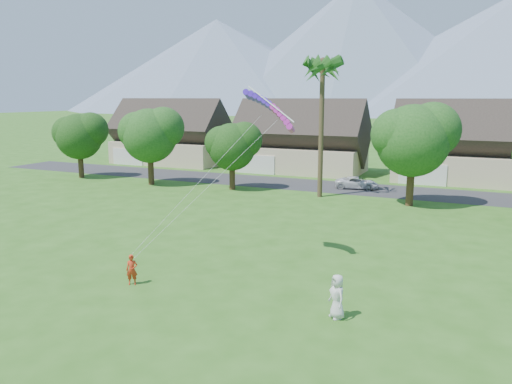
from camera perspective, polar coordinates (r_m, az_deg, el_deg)
The scene contains 10 objects.
ground at distance 20.62m, azimuth -12.02°, elevation -15.28°, with size 500.00×500.00×0.00m, color #2D6019.
street at distance 50.83m, azimuth 11.28°, elevation 0.40°, with size 90.00×7.00×0.01m, color #2D2D30.
kite_flyer at distance 25.18m, azimuth -14.00°, elevation -8.62°, with size 0.55×0.36×1.50m, color red.
watcher at distance 21.15m, azimuth 9.25°, elevation -11.71°, with size 0.92×0.60×1.87m, color silver.
parked_car at distance 50.70m, azimuth 11.46°, elevation 1.04°, with size 1.96×4.26×1.18m, color silver.
mountain_ridge at distance 275.49m, azimuth 25.01°, elevation 13.97°, with size 540.00×240.00×70.00m.
houses_row at distance 59.00m, azimuth 13.90°, elevation 5.08°, with size 72.75×8.19×8.86m.
tree_row at distance 44.63m, azimuth 8.26°, elevation 5.41°, with size 62.27×6.67×8.45m.
fan_palm at distance 45.33m, azimuth 7.64°, elevation 14.25°, with size 3.00×3.00×13.80m.
parafoil_kite at distance 26.65m, azimuth 1.86°, elevation 9.67°, with size 3.28×1.04×0.50m.
Camera 1 is at (11.27, -14.75, 8.97)m, focal length 35.00 mm.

